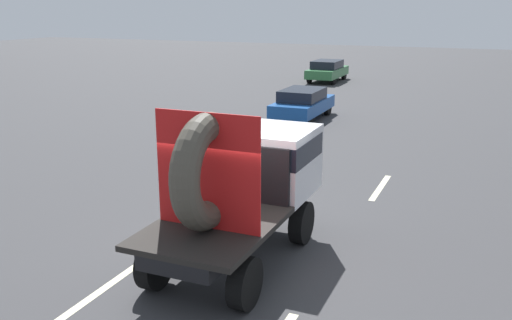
# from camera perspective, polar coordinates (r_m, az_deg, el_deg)

# --- Properties ---
(ground_plane) EXTENTS (120.00, 120.00, 0.00)m
(ground_plane) POSITION_cam_1_polar(r_m,az_deg,el_deg) (10.91, -2.17, -10.16)
(ground_plane) COLOR #38383A
(flatbed_truck) EXTENTS (2.02, 4.52, 3.08)m
(flatbed_truck) POSITION_cam_1_polar(r_m,az_deg,el_deg) (10.68, -0.99, -1.73)
(flatbed_truck) COLOR black
(flatbed_truck) RESTS_ON ground_plane
(distant_sedan) EXTENTS (1.71, 4.00, 1.30)m
(distant_sedan) POSITION_cam_1_polar(r_m,az_deg,el_deg) (24.06, 4.79, 5.84)
(distant_sedan) COLOR black
(distant_sedan) RESTS_ON ground_plane
(lane_dash_left_near) EXTENTS (0.16, 2.56, 0.01)m
(lane_dash_left_near) POSITION_cam_1_polar(r_m,az_deg,el_deg) (10.12, -15.86, -12.92)
(lane_dash_left_near) COLOR beige
(lane_dash_left_near) RESTS_ON ground_plane
(lane_dash_left_far) EXTENTS (0.16, 2.01, 0.01)m
(lane_dash_left_far) POSITION_cam_1_polar(r_m,az_deg,el_deg) (16.27, 1.15, -1.35)
(lane_dash_left_far) COLOR beige
(lane_dash_left_far) RESTS_ON ground_plane
(lane_dash_right_far) EXTENTS (0.16, 2.33, 0.01)m
(lane_dash_right_far) POSITION_cam_1_polar(r_m,az_deg,el_deg) (15.37, 12.61, -2.76)
(lane_dash_right_far) COLOR beige
(lane_dash_right_far) RESTS_ON ground_plane
(oncoming_car) EXTENTS (1.77, 4.13, 1.35)m
(oncoming_car) POSITION_cam_1_polar(r_m,az_deg,el_deg) (36.54, 7.30, 9.11)
(oncoming_car) COLOR black
(oncoming_car) RESTS_ON ground_plane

